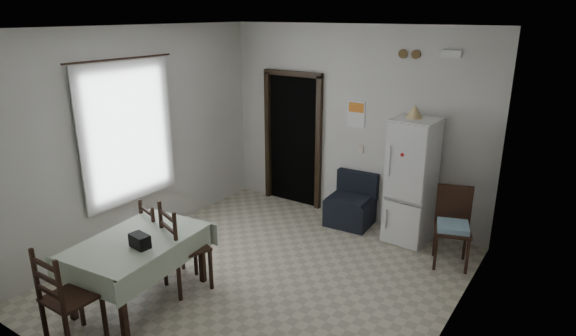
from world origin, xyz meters
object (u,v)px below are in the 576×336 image
(fridge, at_px, (412,181))
(corner_chair, at_px, (453,228))
(navy_seat, at_px, (350,200))
(dining_table, at_px, (140,269))
(dining_chair_far_right, at_px, (186,246))
(dining_chair_near_head, at_px, (71,296))
(dining_chair_far_left, at_px, (162,235))

(fridge, xyz_separation_m, corner_chair, (0.70, -0.40, -0.36))
(fridge, distance_m, corner_chair, 0.88)
(navy_seat, distance_m, corner_chair, 1.65)
(fridge, bearing_deg, corner_chair, -26.24)
(dining_table, height_order, dining_chair_far_right, dining_chair_far_right)
(dining_chair_far_right, height_order, dining_chair_near_head, dining_chair_far_right)
(corner_chair, distance_m, dining_chair_far_left, 3.59)
(corner_chair, height_order, dining_chair_far_right, dining_chair_far_right)
(navy_seat, relative_size, dining_chair_near_head, 0.74)
(dining_chair_near_head, bearing_deg, dining_table, -85.56)
(dining_chair_near_head, bearing_deg, fridge, -115.09)
(navy_seat, height_order, dining_chair_near_head, dining_chair_near_head)
(corner_chair, relative_size, dining_chair_near_head, 0.96)
(fridge, bearing_deg, dining_chair_far_right, -119.48)
(dining_chair_near_head, bearing_deg, dining_chair_far_right, -98.01)
(fridge, distance_m, dining_table, 3.65)
(fridge, bearing_deg, dining_chair_far_left, -129.06)
(corner_chair, height_order, dining_chair_near_head, dining_chair_near_head)
(dining_table, bearing_deg, navy_seat, 65.78)
(fridge, xyz_separation_m, dining_table, (-1.93, -3.07, -0.50))
(fridge, relative_size, dining_chair_far_left, 1.89)
(navy_seat, xyz_separation_m, dining_chair_far_left, (-1.33, -2.46, 0.07))
(dining_chair_far_left, height_order, dining_chair_far_right, dining_chair_far_right)
(navy_seat, height_order, dining_chair_far_right, dining_chair_far_right)
(dining_table, xyz_separation_m, dining_chair_far_left, (-0.31, 0.61, 0.09))
(navy_seat, bearing_deg, fridge, -3.64)
(navy_seat, bearing_deg, corner_chair, -17.50)
(dining_table, bearing_deg, corner_chair, 39.71)
(navy_seat, bearing_deg, dining_chair_near_head, -107.44)
(fridge, xyz_separation_m, dining_chair_far_left, (-2.23, -2.46, -0.41))
(navy_seat, bearing_deg, dining_chair_far_left, -122.08)
(dining_chair_far_left, bearing_deg, dining_chair_far_right, -178.50)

